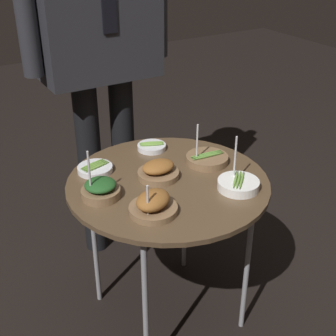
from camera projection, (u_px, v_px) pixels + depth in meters
name	position (u px, v px, depth m)	size (l,w,h in m)	color
ground_plane	(168.00, 311.00, 1.95)	(8.00, 8.00, 0.00)	black
serving_cart	(168.00, 190.00, 1.67)	(0.72, 0.72, 0.63)	brown
bowl_roast_back_right	(158.00, 171.00, 1.66)	(0.15, 0.15, 0.06)	brown
bowl_asparagus_mid_right	(238.00, 184.00, 1.59)	(0.14, 0.14, 0.18)	white
bowl_asparagus_center	(152.00, 147.00, 1.86)	(0.11, 0.11, 0.03)	silver
bowl_spinach_front_center	(101.00, 189.00, 1.54)	(0.13, 0.13, 0.18)	brown
bowl_asparagus_far_rim	(95.00, 168.00, 1.70)	(0.13, 0.13, 0.03)	silver
bowl_asparagus_mid_left	(207.00, 159.00, 1.76)	(0.16, 0.16, 0.16)	brown
bowl_roast_front_right	(153.00, 205.00, 1.46)	(0.16, 0.15, 0.12)	brown
waiter_figure	(97.00, 19.00, 1.86)	(0.64, 0.24, 1.73)	black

